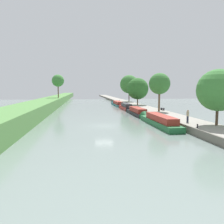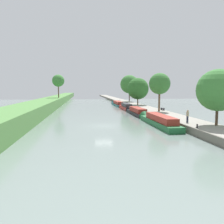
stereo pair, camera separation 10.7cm
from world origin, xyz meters
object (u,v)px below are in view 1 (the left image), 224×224
at_px(narrowboat_teal, 117,104).
at_px(mooring_bollard_far, 120,101).
at_px(narrowboat_black, 136,111).
at_px(narrowboat_red, 125,107).
at_px(person_walking, 188,116).
at_px(mooring_bollard_near, 197,126).
at_px(park_bench, 162,108).
at_px(narrowboat_green, 158,120).

relative_size(narrowboat_teal, mooring_bollard_far, 31.69).
xyz_separation_m(narrowboat_teal, mooring_bollard_far, (1.92, 6.52, 0.48)).
bearing_deg(narrowboat_black, mooring_bollard_far, 86.47).
height_order(narrowboat_red, person_walking, person_walking).
bearing_deg(mooring_bollard_near, narrowboat_teal, 92.44).
bearing_deg(park_bench, mooring_bollard_near, -100.14).
distance_m(narrowboat_black, mooring_bollard_near, 20.72).
xyz_separation_m(narrowboat_red, person_walking, (2.76, -27.67, 1.05)).
relative_size(narrowboat_red, park_bench, 6.80).
distance_m(narrowboat_green, narrowboat_teal, 37.73).
relative_size(narrowboat_black, park_bench, 8.03).
bearing_deg(narrowboat_black, mooring_bollard_near, -84.69).
distance_m(narrowboat_teal, mooring_bollard_far, 6.81).
relative_size(narrowboat_green, narrowboat_red, 1.31).
bearing_deg(narrowboat_green, narrowboat_red, 89.76).
bearing_deg(mooring_bollard_near, mooring_bollard_far, 90.00).
height_order(narrowboat_teal, person_walking, person_walking).
bearing_deg(narrowboat_green, narrowboat_black, 89.64).
bearing_deg(narrowboat_green, park_bench, 66.48).
bearing_deg(person_walking, narrowboat_green, 130.43).
relative_size(narrowboat_red, mooring_bollard_near, 22.66).
bearing_deg(mooring_bollard_near, person_walking, 77.92).
bearing_deg(mooring_bollard_far, narrowboat_teal, -106.43).
height_order(narrowboat_black, park_bench, narrowboat_black).
bearing_deg(narrowboat_teal, person_walking, -86.12).
xyz_separation_m(narrowboat_teal, person_walking, (2.79, -41.09, 1.13)).
relative_size(person_walking, park_bench, 1.11).
bearing_deg(mooring_bollard_far, narrowboat_green, -92.59).
xyz_separation_m(narrowboat_black, narrowboat_teal, (-0.01, 24.50, -0.03)).
height_order(narrowboat_green, park_bench, narrowboat_green).
distance_m(narrowboat_red, park_bench, 12.64).
relative_size(narrowboat_green, person_walking, 8.07).
bearing_deg(narrowboat_black, narrowboat_red, 89.91).
height_order(narrowboat_green, mooring_bollard_near, narrowboat_green).
xyz_separation_m(narrowboat_red, park_bench, (5.54, -11.35, 0.52)).
bearing_deg(narrowboat_green, person_walking, -49.57).
distance_m(person_walking, park_bench, 16.56).
bearing_deg(narrowboat_teal, narrowboat_red, -89.89).
bearing_deg(park_bench, mooring_bollard_far, 96.63).
height_order(narrowboat_green, mooring_bollard_far, narrowboat_green).
relative_size(narrowboat_green, mooring_bollard_near, 29.78).
bearing_deg(person_walking, narrowboat_red, 95.70).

